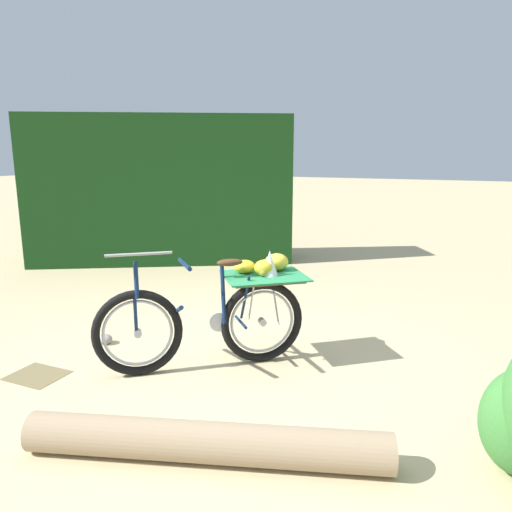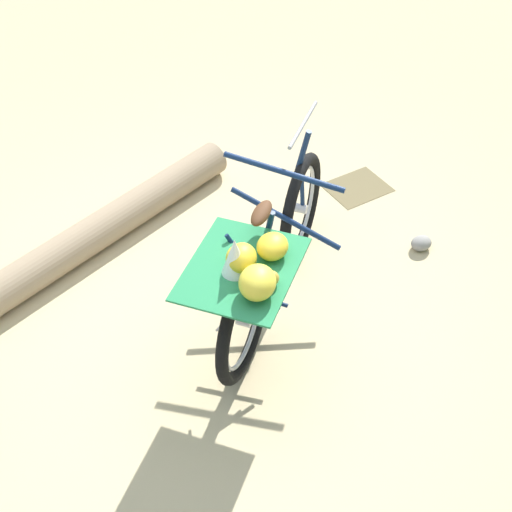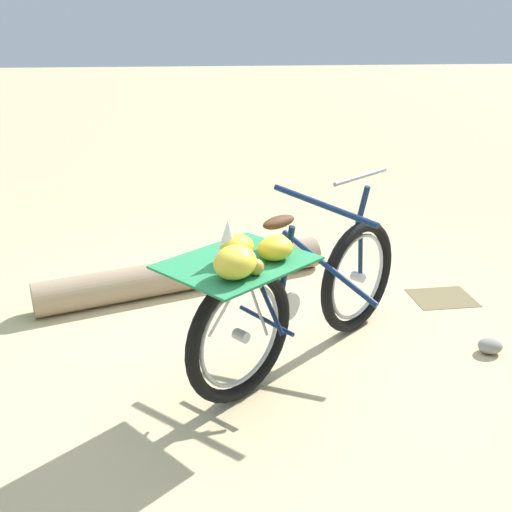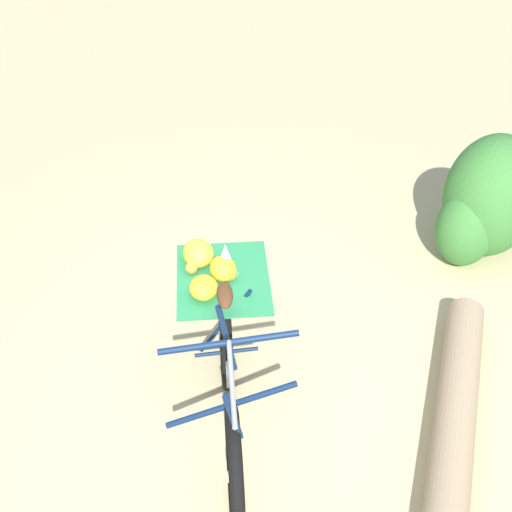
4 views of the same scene
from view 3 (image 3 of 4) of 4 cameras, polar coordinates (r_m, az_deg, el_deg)
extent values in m
plane|color=#C6B284|center=(3.49, 1.95, -10.30)|extent=(60.00, 60.00, 0.00)
torus|color=black|center=(3.75, 9.93, -2.03)|extent=(0.61, 0.51, 0.73)
torus|color=#B7B7BC|center=(3.75, 9.93, -2.03)|extent=(0.46, 0.37, 0.57)
cylinder|color=#B7B7BC|center=(3.75, 9.93, -2.03)|extent=(0.10, 0.10, 0.06)
torus|color=black|center=(3.01, -1.47, -7.78)|extent=(0.61, 0.51, 0.73)
torus|color=#B7B7BC|center=(3.01, -1.47, -7.78)|extent=(0.46, 0.37, 0.57)
cylinder|color=#B7B7BC|center=(3.01, -1.47, -7.78)|extent=(0.10, 0.10, 0.06)
cylinder|color=#0F2347|center=(3.44, 7.05, -1.07)|extent=(0.47, 0.57, 0.30)
cylinder|color=#0F2347|center=(3.26, 6.62, 4.95)|extent=(0.47, 0.58, 0.11)
cylinder|color=#0F2347|center=(3.12, 2.89, -1.19)|extent=(0.10, 0.11, 0.49)
cylinder|color=#0F2347|center=(3.13, 1.00, -6.32)|extent=(0.26, 0.31, 0.05)
cylinder|color=#0F2347|center=(3.01, 0.51, -2.99)|extent=(0.22, 0.26, 0.47)
cylinder|color=#0F2347|center=(3.71, 10.16, 0.15)|extent=(0.05, 0.05, 0.30)
cylinder|color=#0F2347|center=(3.59, 10.28, 4.50)|extent=(0.09, 0.10, 0.30)
cylinder|color=gray|center=(3.52, 10.23, 7.64)|extent=(0.42, 0.34, 0.02)
ellipsoid|color=#4C2D19|center=(2.98, 2.23, 3.33)|extent=(0.23, 0.21, 0.06)
cylinder|color=#B7B7BC|center=(3.25, 3.28, -4.95)|extent=(0.14, 0.12, 0.16)
cylinder|color=#B7B7BC|center=(2.99, -0.22, -3.95)|extent=(0.14, 0.17, 0.39)
cylinder|color=#B7B7BC|center=(2.86, -3.15, -5.25)|extent=(0.16, 0.20, 0.39)
cube|color=brown|center=(2.83, -1.83, -0.97)|extent=(0.74, 0.72, 0.02)
cube|color=#287F4C|center=(2.83, -1.84, -0.63)|extent=(0.87, 0.85, 0.01)
ellipsoid|color=gold|center=(2.83, 1.89, 0.77)|extent=(0.25, 0.25, 0.12)
ellipsoid|color=yellow|center=(2.61, -2.05, -0.61)|extent=(0.28, 0.28, 0.15)
ellipsoid|color=gold|center=(2.80, -1.89, 0.77)|extent=(0.24, 0.24, 0.14)
sphere|color=#B29333|center=(2.65, -0.03, -1.08)|extent=(0.08, 0.08, 0.08)
sphere|color=#B29333|center=(2.85, -2.13, 0.60)|extent=(0.09, 0.09, 0.09)
cone|color=white|center=(2.77, -2.74, 1.43)|extent=(0.20, 0.20, 0.22)
cylinder|color=#9E8466|center=(4.40, -6.75, -1.75)|extent=(2.16, 0.89, 0.24)
ellipsoid|color=gray|center=(3.83, 21.89, -8.14)|extent=(0.15, 0.12, 0.09)
cube|color=olive|center=(4.48, 17.72, -3.90)|extent=(0.44, 0.36, 0.01)
camera|label=1|loc=(6.43, -20.58, 19.87)|focal=34.15mm
camera|label=2|loc=(1.96, -115.58, 48.90)|focal=53.15mm
camera|label=4|loc=(5.67, 28.96, 36.22)|focal=51.02mm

